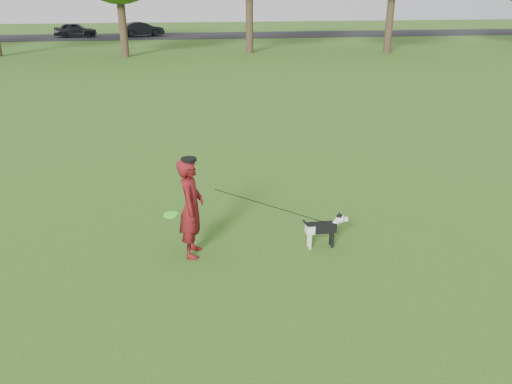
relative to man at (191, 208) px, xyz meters
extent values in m
plane|color=#285116|center=(0.60, 0.39, -0.81)|extent=(120.00, 120.00, 0.00)
cube|color=black|center=(0.60, 40.39, -0.80)|extent=(120.00, 7.00, 0.02)
imported|color=#590C17|center=(0.00, 0.00, 0.00)|extent=(0.48, 0.65, 1.62)
cube|color=black|center=(2.09, -0.07, -0.46)|extent=(0.49, 0.15, 0.16)
cube|color=silver|center=(1.91, -0.07, -0.47)|extent=(0.14, 0.16, 0.15)
cylinder|color=silver|center=(1.91, -0.12, -0.67)|extent=(0.05, 0.05, 0.27)
cylinder|color=silver|center=(1.91, -0.01, -0.67)|extent=(0.05, 0.05, 0.27)
cylinder|color=black|center=(2.28, -0.12, -0.67)|extent=(0.05, 0.05, 0.27)
cylinder|color=black|center=(2.28, -0.01, -0.67)|extent=(0.05, 0.05, 0.27)
cylinder|color=silver|center=(2.31, -0.07, -0.42)|extent=(0.16, 0.10, 0.17)
sphere|color=silver|center=(2.40, -0.07, -0.32)|extent=(0.15, 0.15, 0.15)
sphere|color=black|center=(2.40, -0.07, -0.29)|extent=(0.12, 0.12, 0.12)
cube|color=silver|center=(2.49, -0.07, -0.33)|extent=(0.10, 0.06, 0.05)
sphere|color=black|center=(2.54, -0.07, -0.33)|extent=(0.03, 0.03, 0.03)
cone|color=black|center=(2.40, -0.11, -0.24)|extent=(0.05, 0.05, 0.06)
cone|color=black|center=(2.40, -0.03, -0.24)|extent=(0.05, 0.05, 0.06)
cylinder|color=black|center=(1.86, -0.07, -0.40)|extent=(0.17, 0.03, 0.22)
cylinder|color=black|center=(2.27, -0.07, -0.41)|extent=(0.11, 0.11, 0.02)
imported|color=black|center=(-8.94, 40.39, -0.18)|extent=(3.62, 1.59, 1.21)
imported|color=black|center=(-3.21, 40.39, -0.18)|extent=(3.93, 2.36, 1.22)
cylinder|color=#40F51F|center=(-0.32, -0.10, -0.05)|extent=(0.23, 0.23, 0.02)
cylinder|color=black|center=(0.00, 0.00, 0.80)|extent=(0.24, 0.24, 0.04)
cylinder|color=#38281C|center=(-3.40, 25.89, 1.29)|extent=(0.48, 0.48, 4.20)
cylinder|color=#38281C|center=(4.60, 26.89, 1.71)|extent=(0.48, 0.48, 5.04)
cylinder|color=#38281C|center=(13.60, 25.39, 1.61)|extent=(0.48, 0.48, 4.83)
camera|label=1|loc=(-0.05, -7.17, 3.17)|focal=35.00mm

